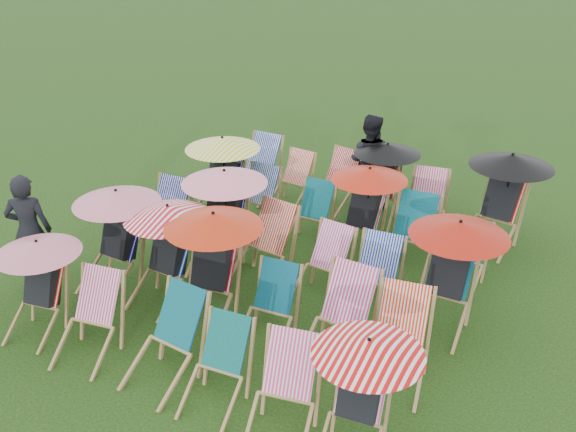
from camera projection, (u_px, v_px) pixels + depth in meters
The scene contains 33 objects.
ground at pixel (289, 286), 8.54m from camera, with size 100.00×100.00×0.00m, color black.
deckchair_0 at pixel (37, 286), 7.42m from camera, with size 0.98×1.06×1.16m.
deckchair_1 at pixel (87, 320), 7.08m from camera, with size 0.74×0.93×0.91m.
deckchair_2 at pixel (164, 341), 6.70m from camera, with size 0.71×0.94×0.97m.
deckchair_3 at pixel (216, 368), 6.40m from camera, with size 0.64×0.84×0.86m.
deckchair_4 at pixel (283, 395), 5.99m from camera, with size 0.77×0.96×0.94m.
deckchair_5 at pixel (358, 396), 5.74m from camera, with size 1.02×1.09×1.21m.
deckchair_6 at pixel (113, 237), 8.30m from camera, with size 1.12×1.17×1.33m.
deckchair_7 at pixel (163, 252), 7.98m from camera, with size 1.09×1.14×1.30m.
deckchair_8 at pixel (208, 266), 7.59m from camera, with size 1.17×1.26×1.39m.
deckchair_9 at pixel (268, 309), 7.31m from camera, with size 0.65×0.85×0.87m.
deckchair_10 at pixel (338, 321), 6.97m from camera, with size 0.70×0.96×1.02m.
deckchair_11 at pixel (398, 342), 6.68m from camera, with size 0.78×0.98×0.97m.
deckchair_12 at pixel (161, 219), 9.22m from camera, with size 0.71×0.95×0.99m.
deckchair_13 at pixel (220, 217), 8.74m from camera, with size 1.17×1.26×1.38m.
deckchair_14 at pixel (261, 246), 8.48m from camera, with size 0.77×1.00×1.01m.
deckchair_15 at pixel (321, 266), 8.14m from camera, with size 0.68×0.89×0.90m.
deckchair_16 at pixel (373, 280), 7.81m from camera, with size 0.68×0.90×0.93m.
deckchair_17 at pixel (448, 274), 7.45m from camera, with size 1.15×1.19×1.36m.
deckchair_18 at pixel (217, 178), 9.98m from camera, with size 1.15×1.22×1.37m.
deckchair_19 at pixel (254, 200), 9.91m from camera, with size 0.61×0.85×0.91m.
deckchair_20 at pixel (310, 216), 9.45m from camera, with size 0.59×0.82×0.87m.
deckchair_21 at pixel (362, 209), 9.10m from camera, with size 1.08×1.13×1.28m.
deckchair_22 at pixel (410, 238), 8.69m from camera, with size 0.74×0.98×1.01m.
deckchair_23 at pixel (463, 257), 8.41m from camera, with size 0.58×0.79×0.83m.
deckchair_24 at pixel (256, 168), 10.94m from camera, with size 0.66×0.93×1.00m.
deckchair_25 at pixel (291, 180), 10.66m from camera, with size 0.62×0.82×0.85m.
deckchair_26 at pixel (334, 183), 10.42m from camera, with size 0.79×0.98×0.96m.
deckchair_27 at pixel (381, 181), 10.07m from camera, with size 1.04×1.12×1.24m.
deckchair_28 at pixel (426, 205), 9.72m from camera, with size 0.75×0.94×0.93m.
deckchair_29 at pixel (500, 199), 9.25m from camera, with size 1.19×1.26×1.41m.
person_left at pixel (30, 231), 8.29m from camera, with size 0.57×0.37×1.56m, color black.
person_rear at pixel (369, 161), 10.49m from camera, with size 0.76×0.59×1.56m, color black.
Camera 1 is at (3.47, -6.35, 4.64)m, focal length 40.00 mm.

